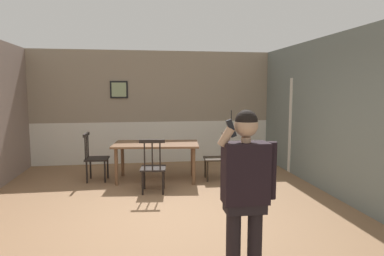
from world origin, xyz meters
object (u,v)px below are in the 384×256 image
object	(u,v)px
chair_by_doorway	(153,167)
person_figure	(246,186)
chair_at_table_head	(95,158)
dining_table	(156,148)
chair_near_window	(217,157)

from	to	relation	value
chair_by_doorway	person_figure	bearing A→B (deg)	-70.17
chair_at_table_head	person_figure	xyz separation A→B (m)	(1.88, -3.98, 0.49)
dining_table	chair_by_doorway	xyz separation A→B (m)	(-0.10, -0.83, -0.20)
dining_table	person_figure	bearing A→B (deg)	-80.35
chair_near_window	chair_by_doorway	xyz separation A→B (m)	(-1.33, -0.69, 0.01)
dining_table	chair_at_table_head	distance (m)	1.25
dining_table	person_figure	world-z (taller)	person_figure
person_figure	chair_at_table_head	bearing A→B (deg)	-63.95
chair_near_window	chair_by_doorway	world-z (taller)	chair_by_doorway
chair_near_window	person_figure	size ratio (longest dim) A/B	0.57
chair_by_doorway	chair_at_table_head	distance (m)	1.49
dining_table	chair_near_window	size ratio (longest dim) A/B	1.88
person_figure	chair_by_doorway	bearing A→B (deg)	-75.21
dining_table	chair_by_doorway	distance (m)	0.86
chair_near_window	chair_at_table_head	world-z (taller)	chair_at_table_head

